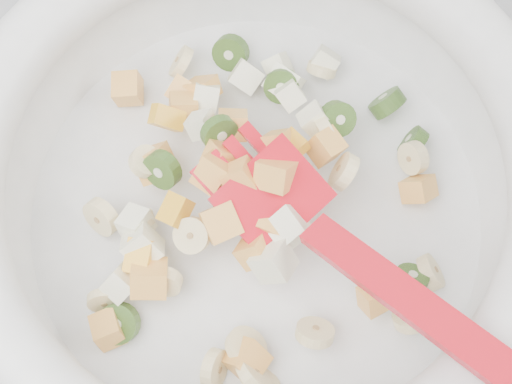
{
  "coord_description": "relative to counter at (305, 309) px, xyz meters",
  "views": [
    {
      "loc": [
        -0.06,
        1.19,
        1.44
      ],
      "look_at": [
        -0.06,
        1.4,
        0.95
      ],
      "focal_mm": 55.0,
      "sensor_mm": 36.0,
      "label": 1
    }
  ],
  "objects": [
    {
      "name": "counter",
      "position": [
        0.0,
        0.0,
        0.0
      ],
      "size": [
        2.0,
        0.6,
        0.9
      ],
      "primitive_type": "cube",
      "color": "gray",
      "rests_on": "ground"
    },
    {
      "name": "mixing_bowl",
      "position": [
        -0.06,
        -0.05,
        0.51
      ],
      "size": [
        0.41,
        0.41,
        0.15
      ],
      "color": "white",
      "rests_on": "counter"
    }
  ]
}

